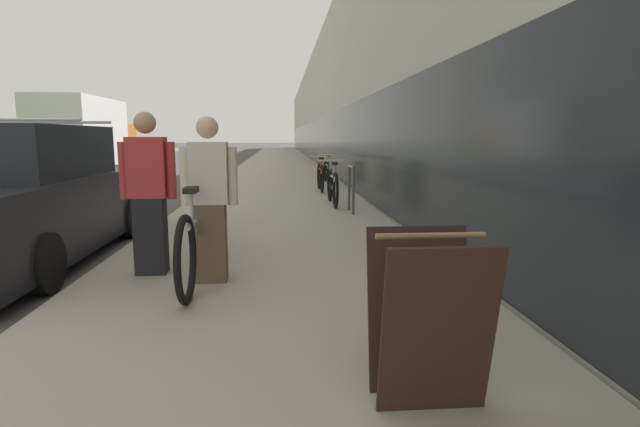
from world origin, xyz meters
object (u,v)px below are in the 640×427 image
(person_rider, at_px, (210,200))
(cruiser_bike_middle, at_px, (320,176))
(bike_rack_hoop, at_px, (351,184))
(moving_truck, at_px, (86,135))
(parked_sedan_curbside, at_px, (19,201))
(cruiser_bike_nearest, at_px, (333,186))
(tandem_bicycle, at_px, (204,233))
(sandwich_board_sign, at_px, (428,318))
(person_bystander, at_px, (149,194))
(cruiser_bike_farthest, at_px, (327,171))

(person_rider, relative_size, cruiser_bike_middle, 0.94)
(bike_rack_hoop, height_order, cruiser_bike_middle, cruiser_bike_middle)
(person_rider, distance_m, moving_truck, 19.90)
(bike_rack_hoop, distance_m, parked_sedan_curbside, 5.18)
(cruiser_bike_nearest, bearing_deg, cruiser_bike_middle, 90.98)
(tandem_bicycle, relative_size, bike_rack_hoop, 3.27)
(cruiser_bike_middle, bearing_deg, sandwich_board_sign, -91.38)
(parked_sedan_curbside, relative_size, moving_truck, 0.61)
(person_bystander, xyz_separation_m, cruiser_bike_nearest, (2.35, 4.97, -0.44))
(person_rider, xyz_separation_m, parked_sedan_curbside, (-2.47, 1.49, -0.17))
(bike_rack_hoop, bearing_deg, cruiser_bike_farthest, 89.09)
(parked_sedan_curbside, distance_m, moving_truck, 17.64)
(person_bystander, height_order, cruiser_bike_nearest, person_bystander)
(person_bystander, bearing_deg, tandem_bicycle, 3.43)
(cruiser_bike_nearest, height_order, cruiser_bike_farthest, cruiser_bike_nearest)
(cruiser_bike_nearest, relative_size, sandwich_board_sign, 2.01)
(person_rider, distance_m, bike_rack_hoop, 4.65)
(parked_sedan_curbside, bearing_deg, sandwich_board_sign, -44.30)
(cruiser_bike_farthest, bearing_deg, person_rider, -101.45)
(bike_rack_hoop, distance_m, moving_truck, 17.17)
(cruiser_bike_farthest, xyz_separation_m, moving_truck, (-9.92, 8.25, 1.08))
(bike_rack_hoop, distance_m, cruiser_bike_farthest, 5.79)
(tandem_bicycle, relative_size, sandwich_board_sign, 3.07)
(person_rider, bearing_deg, tandem_bicycle, 108.62)
(cruiser_bike_nearest, bearing_deg, bike_rack_hoop, -78.03)
(tandem_bicycle, height_order, bike_rack_hoop, tandem_bicycle)
(cruiser_bike_farthest, height_order, sandwich_board_sign, sandwich_board_sign)
(person_rider, bearing_deg, sandwich_board_sign, -58.33)
(tandem_bicycle, height_order, person_bystander, person_bystander)
(bike_rack_hoop, height_order, cruiser_bike_farthest, bike_rack_hoop)
(person_bystander, distance_m, moving_truck, 19.36)
(person_bystander, height_order, cruiser_bike_middle, person_bystander)
(cruiser_bike_farthest, bearing_deg, person_bystander, -105.39)
(person_rider, xyz_separation_m, bike_rack_hoop, (1.93, 4.22, -0.27))
(tandem_bicycle, distance_m, person_bystander, 0.66)
(tandem_bicycle, relative_size, person_bystander, 1.72)
(cruiser_bike_nearest, distance_m, sandwich_board_sign, 7.59)
(person_bystander, xyz_separation_m, cruiser_bike_farthest, (2.67, 9.68, -0.46))
(tandem_bicycle, bearing_deg, moving_truck, 113.48)
(person_bystander, bearing_deg, cruiser_bike_farthest, 74.61)
(cruiser_bike_middle, relative_size, moving_truck, 0.23)
(parked_sedan_curbside, bearing_deg, cruiser_bike_nearest, 42.28)
(bike_rack_hoop, bearing_deg, cruiser_bike_nearest, 101.97)
(moving_truck, bearing_deg, parked_sedan_curbside, -72.06)
(person_rider, xyz_separation_m, sandwich_board_sign, (1.42, -2.30, -0.33))
(bike_rack_hoop, bearing_deg, sandwich_board_sign, -94.52)
(person_bystander, xyz_separation_m, moving_truck, (-7.26, 17.94, 0.62))
(cruiser_bike_middle, relative_size, sandwich_board_sign, 1.85)
(parked_sedan_curbside, bearing_deg, tandem_bicycle, -25.90)
(person_rider, height_order, bike_rack_hoop, person_rider)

